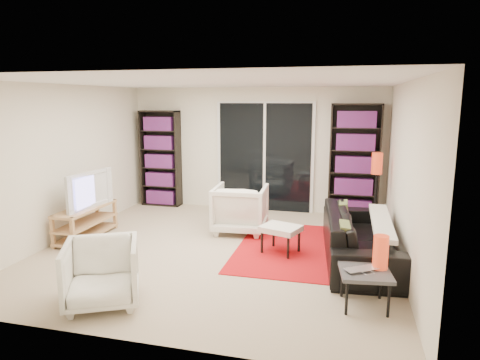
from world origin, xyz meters
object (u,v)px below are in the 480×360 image
(bookshelf_left, at_px, (161,159))
(armchair_back, at_px, (240,209))
(tv_stand, at_px, (86,222))
(ottoman, at_px, (281,230))
(bookshelf_right, at_px, (355,162))
(side_table, at_px, (365,275))
(floor_lamp, at_px, (376,172))
(armchair_front, at_px, (102,273))
(sofa, at_px, (360,236))

(bookshelf_left, relative_size, armchair_back, 2.25)
(tv_stand, relative_size, ottoman, 1.96)
(bookshelf_right, height_order, side_table, bookshelf_right)
(tv_stand, distance_m, armchair_back, 2.47)
(tv_stand, height_order, floor_lamp, floor_lamp)
(ottoman, bearing_deg, bookshelf_left, 141.99)
(bookshelf_left, height_order, bookshelf_right, bookshelf_right)
(bookshelf_right, height_order, armchair_back, bookshelf_right)
(armchair_front, distance_m, ottoman, 2.58)
(bookshelf_right, relative_size, tv_stand, 1.69)
(ottoman, bearing_deg, bookshelf_right, 65.77)
(armchair_back, height_order, ottoman, armchair_back)
(bookshelf_left, xyz_separation_m, floor_lamp, (4.20, -0.71, 0.01))
(sofa, xyz_separation_m, armchair_front, (-2.69, -2.02, 0.02))
(armchair_back, distance_m, side_table, 2.94)
(tv_stand, bearing_deg, floor_lamp, 19.74)
(bookshelf_right, distance_m, side_table, 3.68)
(side_table, bearing_deg, floor_lamp, 85.29)
(armchair_front, xyz_separation_m, ottoman, (1.61, 2.02, -0.01))
(armchair_front, bearing_deg, side_table, -13.64)
(tv_stand, bearing_deg, side_table, -17.26)
(bookshelf_left, height_order, side_table, bookshelf_left)
(bookshelf_right, bearing_deg, side_table, -88.26)
(sofa, relative_size, armchair_front, 2.96)
(armchair_back, height_order, side_table, armchair_back)
(bookshelf_left, bearing_deg, sofa, -29.45)
(armchair_back, bearing_deg, tv_stand, 18.15)
(armchair_front, bearing_deg, ottoman, 24.76)
(bookshelf_right, relative_size, side_table, 3.62)
(bookshelf_left, bearing_deg, ottoman, -38.01)
(sofa, relative_size, side_table, 3.92)
(tv_stand, relative_size, side_table, 2.14)
(tv_stand, xyz_separation_m, armchair_back, (2.29, 0.92, 0.13))
(tv_stand, height_order, side_table, tv_stand)
(ottoman, height_order, floor_lamp, floor_lamp)
(bookshelf_right, distance_m, ottoman, 2.54)
(side_table, bearing_deg, ottoman, 128.72)
(bookshelf_left, height_order, sofa, bookshelf_left)
(tv_stand, height_order, ottoman, tv_stand)
(bookshelf_right, bearing_deg, ottoman, -114.23)
(tv_stand, xyz_separation_m, floor_lamp, (4.45, 1.60, 0.73))
(bookshelf_right, xyz_separation_m, side_table, (0.11, -3.61, -0.69))
(armchair_back, relative_size, ottoman, 1.37)
(ottoman, bearing_deg, armchair_front, -128.55)
(armchair_front, bearing_deg, sofa, 10.23)
(sofa, height_order, armchair_front, armchair_front)
(bookshelf_left, bearing_deg, bookshelf_right, -0.00)
(sofa, bearing_deg, armchair_front, 121.63)
(ottoman, height_order, side_table, same)
(ottoman, distance_m, side_table, 1.78)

